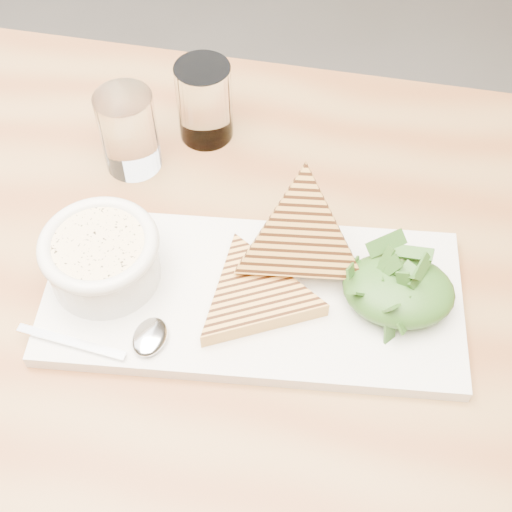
# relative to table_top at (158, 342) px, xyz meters

# --- Properties ---
(table_top) EXTENTS (1.32, 0.91, 0.04)m
(table_top) POSITION_rel_table_top_xyz_m (0.00, 0.00, 0.00)
(table_top) COLOR olive
(table_top) RESTS_ON ground
(platter) EXTENTS (0.43, 0.21, 0.02)m
(platter) POSITION_rel_table_top_xyz_m (0.09, 0.05, 0.03)
(platter) COLOR white
(platter) RESTS_ON table_top
(soup_bowl) EXTENTS (0.11, 0.11, 0.04)m
(soup_bowl) POSITION_rel_table_top_xyz_m (-0.06, 0.05, 0.06)
(soup_bowl) COLOR white
(soup_bowl) RESTS_ON platter
(soup) EXTENTS (0.09, 0.09, 0.01)m
(soup) POSITION_rel_table_top_xyz_m (-0.06, 0.05, 0.08)
(soup) COLOR beige
(soup) RESTS_ON soup_bowl
(bowl_rim) EXTENTS (0.12, 0.12, 0.01)m
(bowl_rim) POSITION_rel_table_top_xyz_m (-0.06, 0.05, 0.09)
(bowl_rim) COLOR white
(bowl_rim) RESTS_ON soup_bowl
(sandwich_flat) EXTENTS (0.19, 0.19, 0.02)m
(sandwich_flat) POSITION_rel_table_top_xyz_m (0.09, 0.04, 0.05)
(sandwich_flat) COLOR gold
(sandwich_flat) RESTS_ON platter
(sandwich_lean) EXTENTS (0.16, 0.17, 0.16)m
(sandwich_lean) POSITION_rel_table_top_xyz_m (0.13, 0.09, 0.08)
(sandwich_lean) COLOR gold
(sandwich_lean) RESTS_ON sandwich_flat
(salad_base) EXTENTS (0.11, 0.09, 0.04)m
(salad_base) POSITION_rel_table_top_xyz_m (0.23, 0.06, 0.06)
(salad_base) COLOR #184611
(salad_base) RESTS_ON platter
(arugula_pile) EXTENTS (0.11, 0.10, 0.05)m
(arugula_pile) POSITION_rel_table_top_xyz_m (0.23, 0.06, 0.06)
(arugula_pile) COLOR #406427
(arugula_pile) RESTS_ON platter
(spoon_bowl) EXTENTS (0.04, 0.05, 0.01)m
(spoon_bowl) POSITION_rel_table_top_xyz_m (0.00, -0.02, 0.04)
(spoon_bowl) COLOR silver
(spoon_bowl) RESTS_ON platter
(spoon_handle) EXTENTS (0.11, 0.02, 0.00)m
(spoon_handle) POSITION_rel_table_top_xyz_m (-0.07, -0.03, 0.04)
(spoon_handle) COLOR silver
(spoon_handle) RESTS_ON platter
(glass_near) EXTENTS (0.06, 0.06, 0.10)m
(glass_near) POSITION_rel_table_top_xyz_m (-0.08, 0.22, 0.07)
(glass_near) COLOR white
(glass_near) RESTS_ON table_top
(glass_far) EXTENTS (0.06, 0.06, 0.10)m
(glass_far) POSITION_rel_table_top_xyz_m (-0.00, 0.28, 0.07)
(glass_far) COLOR white
(glass_far) RESTS_ON table_top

